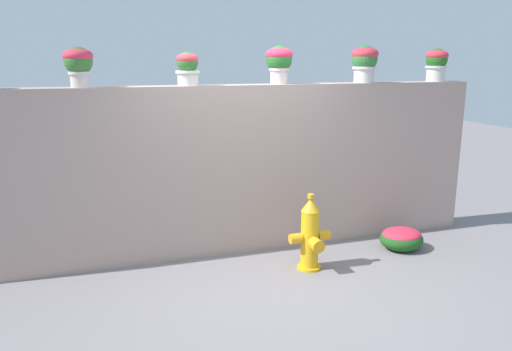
{
  "coord_description": "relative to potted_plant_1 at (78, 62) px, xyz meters",
  "views": [
    {
      "loc": [
        -1.6,
        -4.5,
        2.32
      ],
      "look_at": [
        0.18,
        0.92,
        0.97
      ],
      "focal_mm": 34.65,
      "sensor_mm": 36.0,
      "label": 1
    }
  ],
  "objects": [
    {
      "name": "potted_plant_3",
      "position": [
        2.26,
        0.03,
        0.02
      ],
      "size": [
        0.33,
        0.33,
        0.45
      ],
      "color": "beige",
      "rests_on": "stone_wall"
    },
    {
      "name": "potted_plant_2",
      "position": [
        1.15,
        -0.03,
        -0.05
      ],
      "size": [
        0.27,
        0.27,
        0.37
      ],
      "color": "silver",
      "rests_on": "stone_wall"
    },
    {
      "name": "potted_plant_4",
      "position": [
        3.38,
        -0.03,
        0.01
      ],
      "size": [
        0.34,
        0.34,
        0.46
      ],
      "color": "silver",
      "rests_on": "stone_wall"
    },
    {
      "name": "stone_wall",
      "position": [
        1.71,
        0.01,
        -1.27
      ],
      "size": [
        6.28,
        0.34,
        2.03
      ],
      "primitive_type": "cube",
      "color": "tan",
      "rests_on": "ground"
    },
    {
      "name": "potted_plant_1",
      "position": [
        0.0,
        0.0,
        0.0
      ],
      "size": [
        0.31,
        0.31,
        0.42
      ],
      "color": "beige",
      "rests_on": "stone_wall"
    },
    {
      "name": "flower_bush_left",
      "position": [
        3.66,
        -0.66,
        -2.14
      ],
      "size": [
        0.55,
        0.49,
        0.28
      ],
      "color": "#1E531D",
      "rests_on": "ground"
    },
    {
      "name": "fire_hydrant",
      "position": [
        2.32,
        -0.85,
        -1.9
      ],
      "size": [
        0.48,
        0.39,
        0.87
      ],
      "color": "gold",
      "rests_on": "ground"
    },
    {
      "name": "potted_plant_5",
      "position": [
        4.49,
        0.02,
        -0.01
      ],
      "size": [
        0.29,
        0.29,
        0.43
      ],
      "color": "silver",
      "rests_on": "stone_wall"
    },
    {
      "name": "ground_plane",
      "position": [
        1.71,
        -1.11,
        -2.29
      ],
      "size": [
        24.0,
        24.0,
        0.0
      ],
      "primitive_type": "plane",
      "color": "gray"
    }
  ]
}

